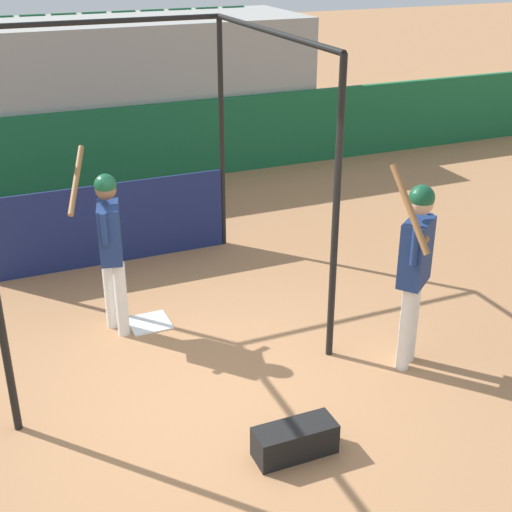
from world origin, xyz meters
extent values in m
plane|color=#A8754C|center=(0.00, 0.00, 0.00)|extent=(60.00, 60.00, 0.00)
cube|color=#196038|center=(0.00, 6.29, 0.67)|extent=(24.00, 0.12, 1.35)
cube|color=#9E9E99|center=(0.00, 7.55, 1.30)|extent=(8.70, 2.40, 2.60)
cube|color=#195B33|center=(-0.83, 6.75, 1.40)|extent=(0.45, 0.40, 0.10)
cube|color=#195B33|center=(-0.83, 6.93, 1.63)|extent=(0.45, 0.06, 0.40)
cube|color=#195B33|center=(-0.27, 6.75, 1.40)|extent=(0.45, 0.40, 0.10)
cube|color=#195B33|center=(-0.27, 6.93, 1.63)|extent=(0.45, 0.06, 0.40)
cube|color=#195B33|center=(0.28, 6.75, 1.40)|extent=(0.45, 0.40, 0.10)
cube|color=#195B33|center=(0.28, 6.93, 1.63)|extent=(0.45, 0.06, 0.40)
cube|color=#195B33|center=(0.83, 6.75, 1.40)|extent=(0.45, 0.40, 0.10)
cube|color=#195B33|center=(0.83, 6.93, 1.63)|extent=(0.45, 0.06, 0.40)
cube|color=#195B33|center=(1.38, 6.75, 1.40)|extent=(0.45, 0.40, 0.10)
cube|color=#195B33|center=(1.38, 6.93, 1.63)|extent=(0.45, 0.06, 0.40)
cube|color=#195B33|center=(1.92, 6.75, 1.40)|extent=(0.45, 0.40, 0.10)
cube|color=#195B33|center=(1.92, 6.93, 1.63)|extent=(0.45, 0.06, 0.40)
cube|color=#195B33|center=(2.48, 6.75, 1.40)|extent=(0.45, 0.40, 0.10)
cube|color=#195B33|center=(2.48, 6.93, 1.63)|extent=(0.45, 0.06, 0.40)
cube|color=#195B33|center=(3.03, 6.75, 1.40)|extent=(0.45, 0.40, 0.10)
cube|color=#195B33|center=(3.03, 6.93, 1.63)|extent=(0.45, 0.06, 0.40)
cube|color=#195B33|center=(3.58, 6.75, 1.40)|extent=(0.45, 0.40, 0.10)
cube|color=#195B33|center=(3.58, 6.93, 1.63)|extent=(0.45, 0.06, 0.40)
cube|color=#195B33|center=(-0.83, 7.55, 1.80)|extent=(0.45, 0.40, 0.10)
cube|color=#195B33|center=(-0.83, 7.73, 2.03)|extent=(0.45, 0.06, 0.40)
cube|color=#195B33|center=(-0.27, 7.55, 1.80)|extent=(0.45, 0.40, 0.10)
cube|color=#195B33|center=(-0.27, 7.73, 2.03)|extent=(0.45, 0.06, 0.40)
cube|color=#195B33|center=(0.28, 7.55, 1.80)|extent=(0.45, 0.40, 0.10)
cube|color=#195B33|center=(0.28, 7.73, 2.03)|extent=(0.45, 0.06, 0.40)
cube|color=#195B33|center=(0.83, 7.55, 1.80)|extent=(0.45, 0.40, 0.10)
cube|color=#195B33|center=(0.83, 7.73, 2.03)|extent=(0.45, 0.06, 0.40)
cube|color=#195B33|center=(1.38, 7.55, 1.80)|extent=(0.45, 0.40, 0.10)
cube|color=#195B33|center=(1.38, 7.73, 2.03)|extent=(0.45, 0.06, 0.40)
cube|color=#195B33|center=(1.92, 7.55, 1.80)|extent=(0.45, 0.40, 0.10)
cube|color=#195B33|center=(1.92, 7.73, 2.03)|extent=(0.45, 0.06, 0.40)
cube|color=#195B33|center=(2.48, 7.55, 1.80)|extent=(0.45, 0.40, 0.10)
cube|color=#195B33|center=(2.48, 7.73, 2.03)|extent=(0.45, 0.06, 0.40)
cube|color=#195B33|center=(3.03, 7.55, 1.80)|extent=(0.45, 0.40, 0.10)
cube|color=#195B33|center=(3.03, 7.73, 2.03)|extent=(0.45, 0.06, 0.40)
cube|color=#195B33|center=(3.58, 7.55, 1.80)|extent=(0.45, 0.40, 0.10)
cube|color=#195B33|center=(3.58, 7.73, 2.03)|extent=(0.45, 0.06, 0.40)
cube|color=#195B33|center=(-0.83, 8.35, 2.20)|extent=(0.45, 0.40, 0.10)
cube|color=#195B33|center=(-0.83, 8.53, 2.43)|extent=(0.45, 0.06, 0.40)
cube|color=#195B33|center=(-0.27, 8.35, 2.20)|extent=(0.45, 0.40, 0.10)
cube|color=#195B33|center=(-0.27, 8.53, 2.43)|extent=(0.45, 0.06, 0.40)
cube|color=#195B33|center=(0.28, 8.35, 2.20)|extent=(0.45, 0.40, 0.10)
cube|color=#195B33|center=(0.28, 8.53, 2.43)|extent=(0.45, 0.06, 0.40)
cube|color=#195B33|center=(0.83, 8.35, 2.20)|extent=(0.45, 0.40, 0.10)
cube|color=#195B33|center=(0.83, 8.53, 2.43)|extent=(0.45, 0.06, 0.40)
cube|color=#195B33|center=(1.38, 8.35, 2.20)|extent=(0.45, 0.40, 0.10)
cube|color=#195B33|center=(1.38, 8.53, 2.43)|extent=(0.45, 0.06, 0.40)
cube|color=#195B33|center=(1.92, 8.35, 2.20)|extent=(0.45, 0.40, 0.10)
cube|color=#195B33|center=(1.92, 8.53, 2.43)|extent=(0.45, 0.06, 0.40)
cube|color=#195B33|center=(2.48, 8.35, 2.20)|extent=(0.45, 0.40, 0.10)
cube|color=#195B33|center=(2.48, 8.53, 2.43)|extent=(0.45, 0.06, 0.40)
cube|color=#195B33|center=(3.03, 8.35, 2.20)|extent=(0.45, 0.40, 0.10)
cube|color=#195B33|center=(3.03, 8.53, 2.43)|extent=(0.45, 0.06, 0.40)
cube|color=#195B33|center=(3.58, 8.35, 2.20)|extent=(0.45, 0.40, 0.10)
cube|color=#195B33|center=(3.58, 8.53, 2.43)|extent=(0.45, 0.06, 0.40)
cylinder|color=black|center=(1.36, 0.20, 1.52)|extent=(0.07, 0.07, 3.05)
cylinder|color=black|center=(1.36, 3.30, 1.52)|extent=(0.07, 0.07, 3.05)
cylinder|color=black|center=(1.36, 1.75, 3.05)|extent=(0.06, 3.11, 0.06)
cylinder|color=black|center=(-0.20, 3.30, 3.05)|extent=(3.11, 0.06, 0.06)
cube|color=navy|center=(-0.20, 3.28, 0.55)|extent=(3.04, 0.03, 1.09)
cube|color=white|center=(-0.19, 1.53, 0.01)|extent=(0.44, 0.44, 0.02)
cylinder|color=white|center=(-0.51, 1.42, 0.43)|extent=(0.16, 0.16, 0.86)
cylinder|color=white|center=(-0.58, 1.64, 0.43)|extent=(0.16, 0.16, 0.86)
cube|color=navy|center=(-0.54, 1.53, 1.16)|extent=(0.31, 0.47, 0.61)
sphere|color=brown|center=(-0.54, 1.53, 1.64)|extent=(0.22, 0.22, 0.22)
sphere|color=#144C2D|center=(-0.54, 1.53, 1.69)|extent=(0.23, 0.23, 0.23)
cylinder|color=navy|center=(-0.63, 1.32, 1.30)|extent=(0.08, 0.08, 0.34)
cylinder|color=navy|center=(-0.53, 1.76, 1.30)|extent=(0.08, 0.08, 0.34)
cylinder|color=brown|center=(-0.78, 1.85, 1.67)|extent=(0.35, 0.71, 0.55)
sphere|color=brown|center=(-0.45, 1.71, 1.42)|extent=(0.08, 0.08, 0.08)
cylinder|color=white|center=(2.06, -0.21, 0.46)|extent=(0.18, 0.18, 0.92)
cylinder|color=white|center=(1.91, -0.32, 0.46)|extent=(0.18, 0.18, 0.92)
cube|color=navy|center=(1.99, -0.26, 1.24)|extent=(0.46, 0.42, 0.65)
sphere|color=tan|center=(1.99, -0.26, 1.74)|extent=(0.23, 0.23, 0.23)
sphere|color=#144C2D|center=(1.99, -0.26, 1.79)|extent=(0.24, 0.24, 0.24)
cylinder|color=navy|center=(2.18, -0.16, 1.39)|extent=(0.10, 0.10, 0.36)
cylinder|color=navy|center=(1.84, -0.43, 1.39)|extent=(0.10, 0.10, 0.36)
cylinder|color=brown|center=(1.72, -0.47, 1.79)|extent=(0.18, 0.53, 0.73)
sphere|color=brown|center=(1.95, -0.42, 1.45)|extent=(0.08, 0.08, 0.08)
cube|color=black|center=(0.36, -1.06, 0.14)|extent=(0.70, 0.28, 0.28)
camera|label=1|loc=(-1.80, -5.31, 4.03)|focal=50.00mm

